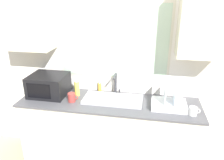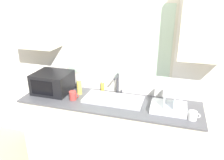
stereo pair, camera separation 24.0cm
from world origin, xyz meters
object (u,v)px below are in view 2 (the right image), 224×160
Objects in this scene: dish_rack at (170,106)px; spray_bottle at (79,85)px; mug_near_sink at (73,96)px; soap_bottle at (102,86)px; faucet at (118,83)px; microwave at (53,82)px.

dish_rack is 1.10m from spray_bottle.
dish_rack is at bearing 2.44° from mug_near_sink.
soap_bottle is (0.24, 0.17, -0.06)m from spray_bottle.
faucet is 1.93× the size of soap_bottle.
spray_bottle is at bearing -145.36° from soap_bottle.
faucet reaches higher than spray_bottle.
mug_near_sink is at bearing -177.56° from dish_rack.
spray_bottle is 0.18m from mug_near_sink.
microwave is at bearing 158.54° from mug_near_sink.
faucet is 0.82m from microwave.
dish_rack reaches higher than microwave.
spray_bottle is at bearing 5.30° from microwave.
soap_bottle is (-0.21, 0.05, -0.10)m from faucet.
faucet is 0.55m from mug_near_sink.
faucet reaches higher than soap_bottle.
spray_bottle is 2.06× the size of mug_near_sink.
mug_near_sink is at bearing -21.46° from microwave.
dish_rack reaches higher than soap_bottle.
microwave is at bearing -161.22° from soap_bottle.
spray_bottle reaches higher than soap_bottle.
microwave reaches higher than spray_bottle.
microwave is at bearing -169.70° from faucet.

